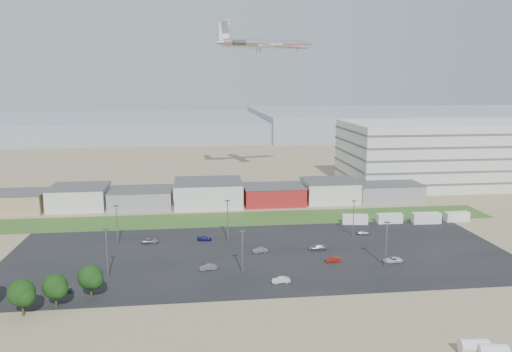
{
  "coord_description": "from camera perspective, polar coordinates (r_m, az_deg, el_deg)",
  "views": [
    {
      "loc": [
        -9.62,
        -92.83,
        40.5
      ],
      "look_at": [
        4.24,
        22.0,
        18.75
      ],
      "focal_mm": 35.0,
      "sensor_mm": 36.0,
      "label": 1
    }
  ],
  "objects": [
    {
      "name": "tree_right",
      "position": [
        99.74,
        -21.98,
        -11.87
      ],
      "size": [
        4.81,
        4.81,
        7.22
      ],
      "primitive_type": null,
      "color": "black",
      "rests_on": "ground"
    },
    {
      "name": "parked_car_8",
      "position": [
        138.71,
        12.19,
        -6.32
      ],
      "size": [
        3.52,
        1.7,
        1.16
      ],
      "primitive_type": "imported",
      "rotation": [
        0.0,
        0.0,
        1.47
      ],
      "color": "#A5A5AA",
      "rests_on": "ground"
    },
    {
      "name": "airliner",
      "position": [
        204.39,
        1.1,
        14.88
      ],
      "size": [
        48.26,
        37.86,
        12.69
      ],
      "primitive_type": null,
      "rotation": [
        0.0,
        0.0,
        0.22
      ],
      "color": "silver"
    },
    {
      "name": "parked_car_0",
      "position": [
        119.64,
        15.34,
        -9.23
      ],
      "size": [
        4.34,
        2.1,
        1.19
      ],
      "primitive_type": "imported",
      "rotation": [
        0.0,
        0.0,
        -1.54
      ],
      "color": "silver",
      "rests_on": "ground"
    },
    {
      "name": "parked_car_4",
      "position": [
        111.61,
        -5.5,
        -10.34
      ],
      "size": [
        3.86,
        1.73,
        1.23
      ],
      "primitive_type": "imported",
      "rotation": [
        0.0,
        0.0,
        -1.45
      ],
      "color": "#595B5E",
      "rests_on": "ground"
    },
    {
      "name": "parked_car_12",
      "position": [
        124.49,
        7.03,
        -8.11
      ],
      "size": [
        4.42,
        1.86,
        1.27
      ],
      "primitive_type": "imported",
      "rotation": [
        0.0,
        0.0,
        -1.59
      ],
      "color": "#A5A5AA",
      "rests_on": "ground"
    },
    {
      "name": "parked_car_10",
      "position": [
        107.23,
        -21.47,
        -11.95
      ],
      "size": [
        4.57,
        2.29,
        1.28
      ],
      "primitive_type": "imported",
      "rotation": [
        0.0,
        0.0,
        1.69
      ],
      "color": "#595B5E",
      "rests_on": "ground"
    },
    {
      "name": "lightpole_back_l",
      "position": [
        130.7,
        -15.61,
        -5.45
      ],
      "size": [
        1.21,
        0.5,
        10.27
      ],
      "primitive_type": null,
      "color": "slate",
      "rests_on": "ground"
    },
    {
      "name": "parked_car_1",
      "position": [
        117.0,
        8.8,
        -9.43
      ],
      "size": [
        3.6,
        1.49,
        1.16
      ],
      "primitive_type": "imported",
      "rotation": [
        0.0,
        0.0,
        -1.5
      ],
      "color": "maroon",
      "rests_on": "ground"
    },
    {
      "name": "storage_tank_ne",
      "position": [
        85.98,
        25.45,
        -17.61
      ],
      "size": [
        4.5,
        2.79,
        2.52
      ],
      "primitive_type": null,
      "rotation": [
        0.0,
        0.0,
        -0.17
      ],
      "color": "silver",
      "rests_on": "ground"
    },
    {
      "name": "ground",
      "position": [
        101.74,
        -0.91,
        -12.81
      ],
      "size": [
        700.0,
        700.0,
        0.0
      ],
      "primitive_type": "plane",
      "color": "#897857",
      "rests_on": "ground"
    },
    {
      "name": "hills_backdrop",
      "position": [
        412.41,
        0.06,
        5.64
      ],
      "size": [
        700.0,
        200.0,
        9.0
      ],
      "primitive_type": null,
      "color": "gray",
      "rests_on": "ground"
    },
    {
      "name": "box_trailer_a",
      "position": [
        148.17,
        11.23,
        -4.87
      ],
      "size": [
        7.57,
        3.31,
        2.74
      ],
      "primitive_type": null,
      "rotation": [
        0.0,
        0.0,
        -0.14
      ],
      "color": "silver",
      "rests_on": "ground"
    },
    {
      "name": "tree_mid",
      "position": [
        98.59,
        -25.22,
        -12.27
      ],
      "size": [
        5.07,
        5.07,
        7.6
      ],
      "primitive_type": null,
      "color": "black",
      "rests_on": "ground"
    },
    {
      "name": "parked_car_9",
      "position": [
        131.4,
        -12.03,
        -7.26
      ],
      "size": [
        4.52,
        2.19,
        1.24
      ],
      "primitive_type": "imported",
      "rotation": [
        0.0,
        0.0,
        1.6
      ],
      "color": "#A5A5AA",
      "rests_on": "ground"
    },
    {
      "name": "lightpole_front_m",
      "position": [
        107.97,
        -1.58,
        -8.69
      ],
      "size": [
        1.12,
        0.47,
        9.5
      ],
      "primitive_type": null,
      "color": "slate",
      "rests_on": "ground"
    },
    {
      "name": "parked_car_6",
      "position": [
        131.43,
        -5.9,
        -7.11
      ],
      "size": [
        3.92,
        1.97,
        1.09
      ],
      "primitive_type": "imported",
      "rotation": [
        0.0,
        0.0,
        1.45
      ],
      "color": "navy",
      "rests_on": "ground"
    },
    {
      "name": "grass_strip",
      "position": [
        150.69,
        -2.98,
        -4.95
      ],
      "size": [
        160.0,
        16.0,
        0.02
      ],
      "primitive_type": "cube",
      "color": "#3B5921",
      "rests_on": "ground"
    },
    {
      "name": "parking_lot",
      "position": [
        120.77,
        0.48,
        -8.94
      ],
      "size": [
        120.0,
        50.0,
        0.01
      ],
      "primitive_type": "cube",
      "color": "black",
      "rests_on": "ground"
    },
    {
      "name": "parked_car_13",
      "position": [
        104.64,
        2.87,
        -11.77
      ],
      "size": [
        3.78,
        1.46,
        1.23
      ],
      "primitive_type": "imported",
      "rotation": [
        0.0,
        0.0,
        -1.53
      ],
      "color": "silver",
      "rests_on": "ground"
    },
    {
      "name": "box_trailer_c",
      "position": [
        154.21,
        18.87,
        -4.57
      ],
      "size": [
        8.31,
        2.89,
        3.08
      ],
      "primitive_type": null,
      "rotation": [
        0.0,
        0.0,
        -0.04
      ],
      "color": "silver",
      "rests_on": "ground"
    },
    {
      "name": "building_row",
      "position": [
        168.01,
        -9.24,
        -2.04
      ],
      "size": [
        170.0,
        20.0,
        8.0
      ],
      "primitive_type": null,
      "color": "silver",
      "rests_on": "ground"
    },
    {
      "name": "lightpole_back_r",
      "position": [
        135.32,
        11.08,
        -4.8
      ],
      "size": [
        1.16,
        0.48,
        9.82
      ],
      "primitive_type": null,
      "color": "slate",
      "rests_on": "ground"
    },
    {
      "name": "box_trailer_b",
      "position": [
        151.38,
        15.0,
        -4.7
      ],
      "size": [
        7.42,
        2.35,
        2.78
      ],
      "primitive_type": null,
      "rotation": [
        0.0,
        0.0,
        -0.0
      ],
      "color": "silver",
      "rests_on": "ground"
    },
    {
      "name": "lightpole_front_l",
      "position": [
        110.04,
        -16.68,
        -8.48
      ],
      "size": [
        1.24,
        0.52,
        10.58
      ],
      "primitive_type": null,
      "color": "slate",
      "rests_on": "ground"
    },
    {
      "name": "lightpole_front_r",
      "position": [
        115.51,
        14.67,
        -7.54
      ],
      "size": [
        1.21,
        0.5,
        10.25
      ],
      "primitive_type": null,
      "color": "slate",
      "rests_on": "ground"
    },
    {
      "name": "tree_near",
      "position": [
        101.41,
        -18.39,
        -11.15
      ],
      "size": [
        5.03,
        5.03,
        7.55
      ],
      "primitive_type": null,
      "color": "black",
      "rests_on": "ground"
    },
    {
      "name": "parking_garage",
      "position": [
        214.45,
        20.89,
        2.45
      ],
      "size": [
        80.0,
        40.0,
        25.0
      ],
      "primitive_type": "cube",
      "color": "silver",
      "rests_on": "ground"
    },
    {
      "name": "storage_tank_nw",
      "position": [
        86.16,
        23.65,
        -17.37
      ],
      "size": [
        4.5,
        2.55,
        2.59
      ],
      "primitive_type": null,
      "rotation": [
        0.0,
        0.0,
        -0.09
      ],
      "color": "silver",
      "rests_on": "ground"
    },
    {
      "name": "lightpole_back_m",
      "position": [
        129.68,
        -3.25,
        -5.09
      ],
      "size": [
        1.26,
        0.53,
        10.71
      ],
      "primitive_type": null,
      "color": "slate",
      "rests_on": "ground"
    },
    {
      "name": "box_trailer_d",
      "position": [
        159.7,
        21.97,
        -4.33
      ],
      "size": [
        7.4,
        2.67,
        2.73
      ],
      "primitive_type": null,
      "rotation": [
        0.0,
        0.0,
        0.05
      ],
      "color": "silver",
      "rests_on": "ground"
    },
    {
      "name": "parked_car_7",
      "position": [
        121.83,
        0.47,
        -8.46
      ],
      "size": [
        3.79,
        1.69,
        1.21
      ],
      "primitive_type": "imported",
      "rotation": [
        0.0,
        0.0,
        -1.46
      ],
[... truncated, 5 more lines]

